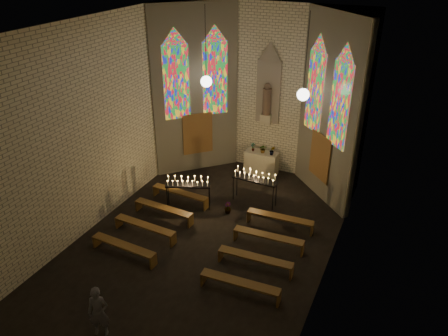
{
  "coord_description": "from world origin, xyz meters",
  "views": [
    {
      "loc": [
        5.54,
        -10.43,
        9.02
      ],
      "look_at": [
        0.1,
        1.39,
        2.19
      ],
      "focal_mm": 35.0,
      "sensor_mm": 36.0,
      "label": 1
    }
  ],
  "objects_px": {
    "altar": "(261,163)",
    "votive_stand_right": "(255,178)",
    "votive_stand_left": "(188,183)",
    "aisle_flower_pot": "(228,208)",
    "visitor": "(99,312)"
  },
  "relations": [
    {
      "from": "votive_stand_left",
      "to": "visitor",
      "type": "distance_m",
      "value": 6.26
    },
    {
      "from": "altar",
      "to": "votive_stand_left",
      "type": "relative_size",
      "value": 0.83
    },
    {
      "from": "votive_stand_left",
      "to": "altar",
      "type": "bearing_deg",
      "value": 44.82
    },
    {
      "from": "votive_stand_left",
      "to": "votive_stand_right",
      "type": "relative_size",
      "value": 0.96
    },
    {
      "from": "votive_stand_left",
      "to": "visitor",
      "type": "height_order",
      "value": "visitor"
    },
    {
      "from": "aisle_flower_pot",
      "to": "visitor",
      "type": "relative_size",
      "value": 0.3
    },
    {
      "from": "aisle_flower_pot",
      "to": "votive_stand_right",
      "type": "xyz_separation_m",
      "value": [
        0.63,
        1.07,
        0.88
      ]
    },
    {
      "from": "visitor",
      "to": "aisle_flower_pot",
      "type": "bearing_deg",
      "value": 60.48
    },
    {
      "from": "altar",
      "to": "votive_stand_right",
      "type": "xyz_separation_m",
      "value": [
        0.6,
        -2.39,
        0.6
      ]
    },
    {
      "from": "votive_stand_left",
      "to": "votive_stand_right",
      "type": "height_order",
      "value": "votive_stand_right"
    },
    {
      "from": "altar",
      "to": "votive_stand_right",
      "type": "bearing_deg",
      "value": -75.82
    },
    {
      "from": "votive_stand_left",
      "to": "aisle_flower_pot",
      "type": "bearing_deg",
      "value": -13.01
    },
    {
      "from": "altar",
      "to": "votive_stand_right",
      "type": "height_order",
      "value": "votive_stand_right"
    },
    {
      "from": "aisle_flower_pot",
      "to": "votive_stand_right",
      "type": "bearing_deg",
      "value": 59.52
    },
    {
      "from": "altar",
      "to": "aisle_flower_pot",
      "type": "distance_m",
      "value": 3.48
    }
  ]
}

